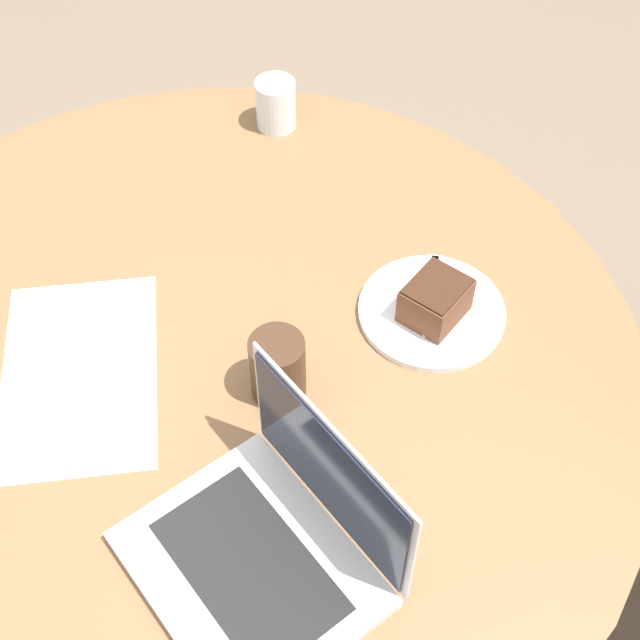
{
  "coord_description": "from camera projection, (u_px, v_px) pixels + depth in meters",
  "views": [
    {
      "loc": [
        -0.65,
        -0.51,
        1.83
      ],
      "look_at": [
        0.12,
        -0.14,
        0.79
      ],
      "focal_mm": 50.0,
      "sensor_mm": 36.0,
      "label": 1
    }
  ],
  "objects": [
    {
      "name": "ground_plane",
      "position": [
        239.0,
        564.0,
        1.93
      ],
      "size": [
        12.0,
        12.0,
        0.0
      ],
      "primitive_type": "plane",
      "color": "#6B5B4C"
    },
    {
      "name": "laptop",
      "position": [
        269.0,
        546.0,
        1.12
      ],
      "size": [
        0.37,
        0.39,
        0.22
      ],
      "rotation": [
        0.0,
        0.0,
        7.4
      ],
      "color": "silver",
      "rests_on": "dining_table"
    },
    {
      "name": "fork",
      "position": [
        432.0,
        286.0,
        1.43
      ],
      "size": [
        0.17,
        0.07,
        0.0
      ],
      "rotation": [
        0.0,
        0.0,
        6.58
      ],
      "color": "silver",
      "rests_on": "plate"
    },
    {
      "name": "plate",
      "position": [
        432.0,
        312.0,
        1.41
      ],
      "size": [
        0.23,
        0.23,
        0.01
      ],
      "color": "silver",
      "rests_on": "dining_table"
    },
    {
      "name": "water_glass",
      "position": [
        276.0,
        104.0,
        1.67
      ],
      "size": [
        0.08,
        0.08,
        0.1
      ],
      "color": "silver",
      "rests_on": "dining_table"
    },
    {
      "name": "coffee_glass",
      "position": [
        279.0,
        366.0,
        1.28
      ],
      "size": [
        0.08,
        0.08,
        0.11
      ],
      "color": "#3D2619",
      "rests_on": "dining_table"
    },
    {
      "name": "paper_document",
      "position": [
        79.0,
        373.0,
        1.34
      ],
      "size": [
        0.43,
        0.39,
        0.0
      ],
      "rotation": [
        0.0,
        0.0,
        0.58
      ],
      "color": "white",
      "rests_on": "dining_table"
    },
    {
      "name": "cake_slice",
      "position": [
        435.0,
        300.0,
        1.37
      ],
      "size": [
        0.11,
        0.1,
        0.07
      ],
      "rotation": [
        0.0,
        0.0,
        2.93
      ],
      "color": "brown",
      "rests_on": "plate"
    },
    {
      "name": "dining_table",
      "position": [
        212.0,
        408.0,
        1.46
      ],
      "size": [
        1.36,
        1.36,
        0.75
      ],
      "color": "brown",
      "rests_on": "ground_plane"
    }
  ]
}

